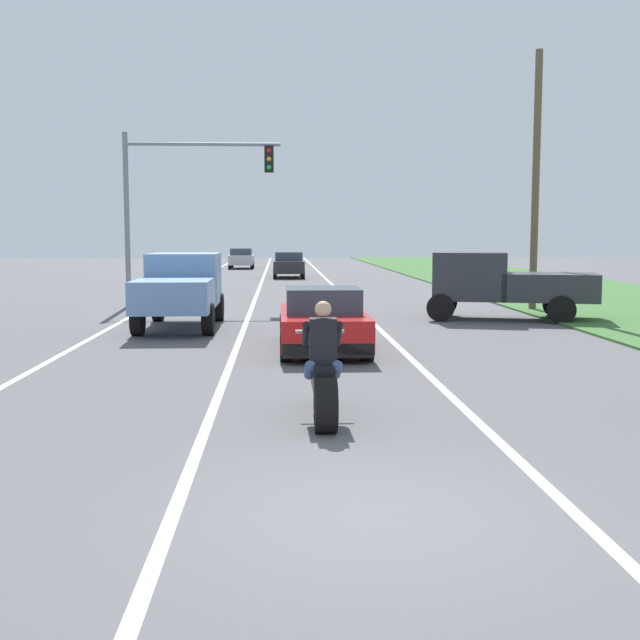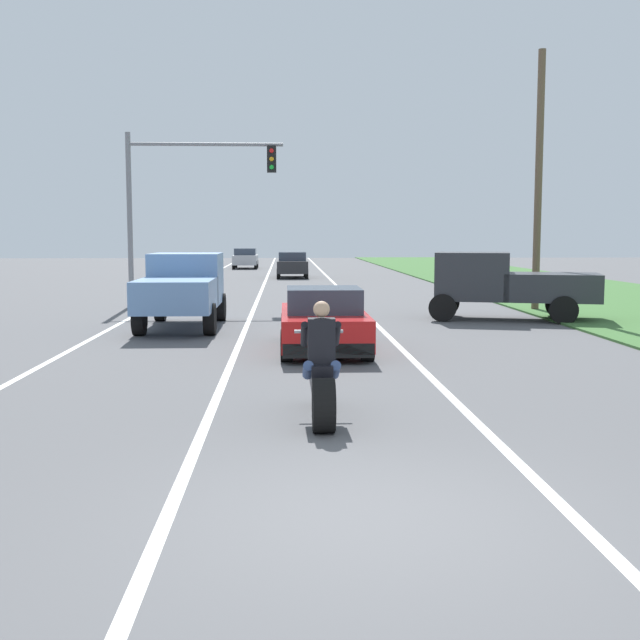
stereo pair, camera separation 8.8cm
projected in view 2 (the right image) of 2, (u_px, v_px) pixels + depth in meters
ground_plane at (371, 519)px, 6.97m from camera, size 160.00×160.00×0.00m
lane_stripe_left_solid at (146, 309)px, 26.60m from camera, size 0.14×120.00×0.01m
lane_stripe_right_solid at (360, 309)px, 26.92m from camera, size 0.14×120.00×0.01m
lane_stripe_centre_dashed at (254, 309)px, 26.76m from camera, size 0.14×120.00×0.01m
motorcycle_with_rider at (321, 378)px, 10.58m from camera, size 0.70×2.21×1.62m
sports_car_red at (323, 321)px, 17.14m from camera, size 1.84×4.30×1.37m
pickup_truck_left_lane_light_blue at (182, 287)px, 21.25m from camera, size 2.02×4.80×1.98m
pickup_truck_right_shoulder_dark_grey at (505, 282)px, 23.28m from camera, size 5.14×3.14×1.98m
traffic_light_mast_near at (179, 190)px, 27.52m from camera, size 5.43×0.34×6.00m
utility_pole_roadside at (538, 182)px, 25.79m from camera, size 0.24×0.24×8.40m
distant_car_far_ahead at (292, 264)px, 46.41m from camera, size 1.80×4.00×1.50m
distant_car_further_ahead at (245, 258)px, 59.15m from camera, size 1.80×4.00×1.50m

